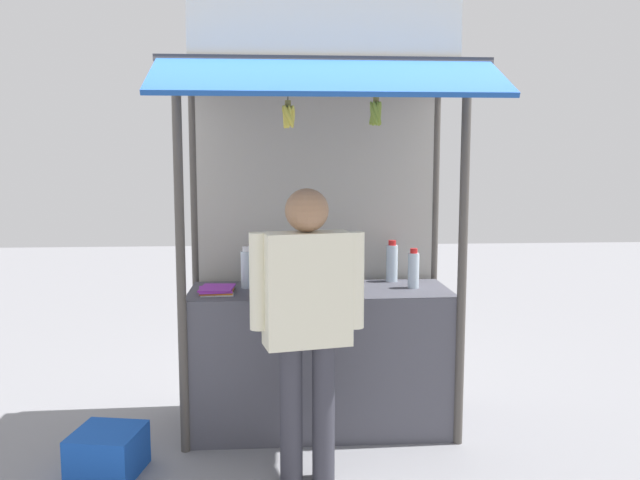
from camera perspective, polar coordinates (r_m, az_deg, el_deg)
ground_plane at (r=4.87m, az=0.00°, el=-15.97°), size 20.00×20.00×0.00m
stall_counter at (r=4.69m, az=0.00°, el=-10.35°), size 1.82×0.69×1.00m
stall_structure at (r=4.58m, az=-0.08°, el=4.75°), size 2.02×1.51×2.87m
water_bottle_front_left at (r=4.63m, az=-6.45°, el=-2.50°), size 0.08×0.08×0.30m
water_bottle_far_left at (r=4.70m, az=2.99°, el=-2.70°), size 0.06×0.06×0.23m
water_bottle_rear_center at (r=4.65m, az=8.21°, el=-2.58°), size 0.08×0.08×0.28m
water_bottle_center at (r=4.67m, az=-4.50°, el=-2.35°), size 0.09×0.09×0.31m
water_bottle_front_right at (r=4.74m, az=-2.16°, el=-2.39°), size 0.08×0.08×0.27m
water_bottle_back_right at (r=4.88m, az=6.33°, el=-1.95°), size 0.09×0.09×0.31m
magazine_stack_left at (r=4.30m, az=-4.55°, el=-4.50°), size 0.20×0.30×0.09m
magazine_stack_mid_left at (r=4.51m, az=-9.04°, el=-4.35°), size 0.26×0.30×0.04m
magazine_stack_back_left at (r=4.34m, az=-0.47°, el=-4.42°), size 0.20×0.29×0.08m
banana_bunch_rightmost at (r=4.03m, az=-2.81°, el=10.81°), size 0.09×0.09×0.29m
banana_bunch_inner_left at (r=4.08m, az=4.92°, el=11.06°), size 0.09×0.10×0.27m
vendor_person at (r=3.77m, az=-1.14°, el=-6.03°), size 0.66×0.31×1.74m
plastic_crate at (r=4.35m, az=-18.13°, el=-17.28°), size 0.46×0.46×0.27m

